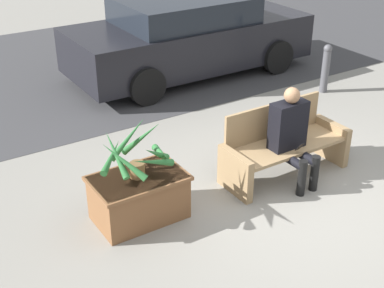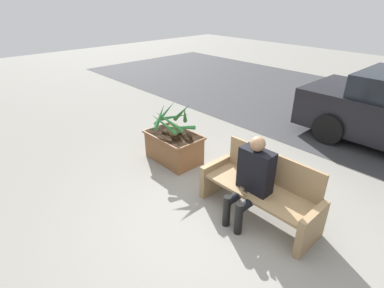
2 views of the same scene
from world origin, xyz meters
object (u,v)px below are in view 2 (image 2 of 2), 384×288
object	(u,v)px
person_seated	(252,177)
potted_plant	(173,120)
bench	(261,190)
planter_box	(174,146)

from	to	relation	value
person_seated	potted_plant	size ratio (longest dim) A/B	1.52
bench	potted_plant	xyz separation A→B (m)	(-1.98, 0.08, 0.41)
bench	person_seated	world-z (taller)	person_seated
bench	planter_box	distance (m)	1.98
bench	planter_box	xyz separation A→B (m)	(-1.98, 0.09, -0.11)
bench	planter_box	size ratio (longest dim) A/B	1.63
bench	person_seated	size ratio (longest dim) A/B	1.37
bench	person_seated	xyz separation A→B (m)	(-0.05, -0.18, 0.26)
planter_box	potted_plant	bearing A→B (deg)	-109.26
planter_box	potted_plant	world-z (taller)	potted_plant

